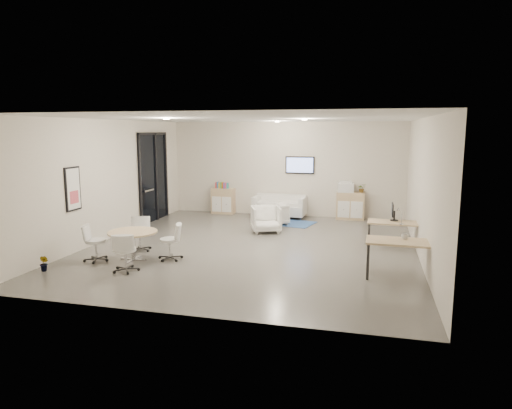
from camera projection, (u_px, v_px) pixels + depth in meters
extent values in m
cube|color=#57554F|center=(253.00, 262.00, 11.65)|extent=(8.00, 9.00, 0.80)
cube|color=white|center=(252.00, 102.00, 11.01)|extent=(8.00, 9.00, 0.80)
cube|color=beige|center=(288.00, 168.00, 16.02)|extent=(8.00, 0.80, 3.20)
cube|color=beige|center=(168.00, 222.00, 6.64)|extent=(8.00, 0.80, 3.20)
cube|color=beige|center=(96.00, 179.00, 12.39)|extent=(0.80, 9.00, 3.20)
cube|color=beige|center=(441.00, 189.00, 10.27)|extent=(0.80, 9.00, 3.20)
cube|color=black|center=(153.00, 177.00, 14.70)|extent=(0.02, 1.90, 2.85)
cube|color=black|center=(152.00, 134.00, 14.48)|extent=(0.06, 1.90, 0.08)
cube|color=black|center=(140.00, 180.00, 13.83)|extent=(0.06, 0.08, 2.85)
cube|color=black|center=(166.00, 174.00, 15.57)|extent=(0.06, 0.08, 2.85)
cube|color=black|center=(156.00, 177.00, 14.84)|extent=(0.06, 0.07, 2.85)
cube|color=#B2B2B7|center=(149.00, 190.00, 14.32)|extent=(0.04, 0.60, 0.05)
cube|color=black|center=(73.00, 189.00, 10.76)|extent=(0.04, 0.54, 1.04)
cube|color=white|center=(74.00, 189.00, 10.76)|extent=(0.01, 0.46, 0.96)
cube|color=#C94A58|center=(74.00, 197.00, 10.79)|extent=(0.01, 0.32, 0.30)
cube|color=black|center=(300.00, 165.00, 15.46)|extent=(0.98, 0.05, 0.58)
cube|color=#8FA6F7|center=(300.00, 165.00, 15.43)|extent=(0.90, 0.01, 0.50)
cylinder|color=#FFEAC6|center=(166.00, 119.00, 10.55)|extent=(0.14, 0.14, 0.03)
cylinder|color=#FFEAC6|center=(304.00, 119.00, 11.26)|extent=(0.14, 0.14, 0.03)
cylinder|color=#FFEAC6|center=(277.00, 122.00, 13.94)|extent=(0.14, 0.14, 0.03)
cube|color=tan|center=(223.00, 201.00, 16.13)|extent=(0.79, 0.40, 0.89)
cube|color=white|center=(216.00, 204.00, 15.99)|extent=(0.33, 0.02, 0.54)
cube|color=white|center=(226.00, 204.00, 15.90)|extent=(0.33, 0.02, 0.54)
cube|color=tan|center=(350.00, 206.00, 15.05)|extent=(0.91, 0.42, 0.91)
cube|color=white|center=(344.00, 209.00, 14.90)|extent=(0.38, 0.02, 0.54)
cube|color=white|center=(357.00, 210.00, 14.80)|extent=(0.38, 0.02, 0.54)
cube|color=red|center=(216.00, 185.00, 16.10)|extent=(0.04, 0.14, 0.22)
cube|color=#337FCC|center=(218.00, 185.00, 16.08)|extent=(0.04, 0.14, 0.22)
cube|color=gold|center=(220.00, 185.00, 16.07)|extent=(0.04, 0.14, 0.22)
cube|color=#4CB24C|center=(221.00, 185.00, 16.06)|extent=(0.04, 0.14, 0.22)
cube|color=#CC6619|center=(223.00, 185.00, 16.04)|extent=(0.04, 0.14, 0.22)
cube|color=purple|center=(224.00, 185.00, 16.03)|extent=(0.04, 0.14, 0.22)
cube|color=#E54C7F|center=(226.00, 185.00, 16.01)|extent=(0.04, 0.14, 0.22)
cube|color=teal|center=(228.00, 185.00, 16.00)|extent=(0.04, 0.14, 0.22)
cube|color=white|center=(346.00, 187.00, 14.99)|extent=(0.55, 0.47, 0.30)
cube|color=white|center=(346.00, 182.00, 14.96)|extent=(0.41, 0.35, 0.06)
cube|color=silver|center=(280.00, 210.00, 15.41)|extent=(1.76, 0.94, 0.32)
cube|color=silver|center=(282.00, 199.00, 15.68)|extent=(1.73, 0.27, 0.32)
cube|color=silver|center=(257.00, 204.00, 15.57)|extent=(0.19, 0.87, 0.65)
cube|color=silver|center=(303.00, 206.00, 15.19)|extent=(0.19, 0.87, 0.65)
cube|color=navy|center=(287.00, 223.00, 14.53)|extent=(1.89, 1.46, 0.01)
imported|color=silver|center=(274.00, 213.00, 14.18)|extent=(0.95, 0.95, 0.72)
imported|color=silver|center=(266.00, 218.00, 13.17)|extent=(1.02, 0.99, 0.83)
cube|color=tan|center=(394.00, 223.00, 11.31)|extent=(1.31, 0.69, 0.04)
cube|color=black|center=(369.00, 237.00, 11.24)|extent=(0.05, 0.05, 0.64)
cube|color=black|center=(420.00, 240.00, 10.96)|extent=(0.05, 0.05, 0.64)
cube|color=black|center=(369.00, 232.00, 11.77)|extent=(0.05, 0.05, 0.64)
cube|color=black|center=(418.00, 235.00, 11.48)|extent=(0.05, 0.05, 0.64)
cube|color=tan|center=(404.00, 242.00, 9.02)|extent=(1.46, 0.76, 0.04)
cube|color=black|center=(368.00, 262.00, 8.95)|extent=(0.05, 0.05, 0.71)
cube|color=black|center=(441.00, 267.00, 8.62)|extent=(0.05, 0.05, 0.71)
cube|color=black|center=(368.00, 254.00, 9.54)|extent=(0.05, 0.05, 0.71)
cube|color=black|center=(436.00, 258.00, 9.22)|extent=(0.05, 0.05, 0.71)
cylinder|color=black|center=(394.00, 220.00, 11.45)|extent=(0.20, 0.20, 0.02)
cube|color=black|center=(394.00, 216.00, 11.43)|extent=(0.04, 0.03, 0.24)
cube|color=black|center=(393.00, 210.00, 11.42)|extent=(0.03, 0.50, 0.32)
cylinder|color=tan|center=(133.00, 232.00, 10.26)|extent=(1.10, 1.10, 0.04)
cylinder|color=#B2B2B7|center=(133.00, 247.00, 10.31)|extent=(0.10, 0.10, 0.63)
cube|color=#B2B2B7|center=(134.00, 259.00, 10.36)|extent=(0.64, 0.06, 0.03)
cube|color=#B2B2B7|center=(134.00, 259.00, 10.36)|extent=(0.06, 0.64, 0.03)
imported|color=#3F7F3F|center=(362.00, 189.00, 14.88)|extent=(0.35, 0.36, 0.22)
imported|color=#3F7F3F|center=(45.00, 268.00, 9.53)|extent=(0.25, 0.38, 0.15)
imported|color=white|center=(405.00, 236.00, 9.15)|extent=(0.16, 0.14, 0.13)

